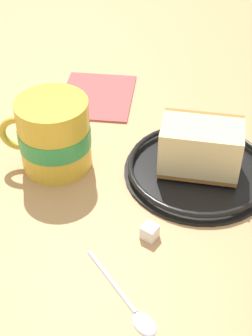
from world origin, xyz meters
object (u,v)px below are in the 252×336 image
at_px(small_plate, 198,169).
at_px(sugar_cube, 150,232).
at_px(folded_napkin, 97,95).
at_px(tea_mug, 54,134).
at_px(teaspoon, 133,307).
at_px(cake_slice, 200,147).

relative_size(small_plate, sugar_cube, 11.40).
xyz_separation_m(small_plate, sugar_cube, (0.05, 0.12, 0.00)).
bearing_deg(small_plate, folded_napkin, -46.40).
bearing_deg(small_plate, sugar_cube, 65.88).
relative_size(tea_mug, teaspoon, 1.17).
bearing_deg(folded_napkin, small_plate, 133.60).
relative_size(folded_napkin, sugar_cube, 8.13).
bearing_deg(small_plate, cake_slice, -93.59).
bearing_deg(sugar_cube, folded_napkin, -69.30).
distance_m(tea_mug, folded_napkin, 0.18).
height_order(tea_mug, sugar_cube, tea_mug).
xyz_separation_m(tea_mug, sugar_cube, (-0.13, 0.11, -0.04)).
bearing_deg(small_plate, teaspoon, 74.20).
bearing_deg(small_plate, tea_mug, 0.59).
height_order(small_plate, sugar_cube, sugar_cube).
bearing_deg(tea_mug, sugar_cube, 139.21).
relative_size(tea_mug, sugar_cube, 7.05).
xyz_separation_m(cake_slice, tea_mug, (0.19, 0.00, 0.01)).
bearing_deg(sugar_cube, cake_slice, -113.69).
xyz_separation_m(small_plate, tea_mug, (0.19, 0.00, 0.04)).
relative_size(teaspoon, sugar_cube, 6.04).
relative_size(cake_slice, folded_napkin, 0.76).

